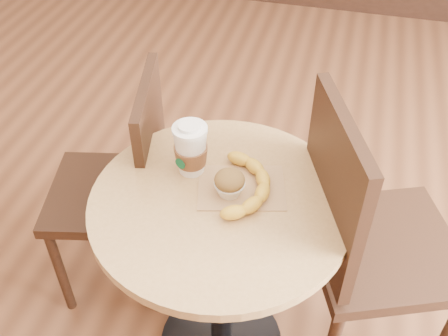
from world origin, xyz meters
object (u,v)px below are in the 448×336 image
muffin (230,183)px  cafe_table (221,249)px  coffee_cup (191,150)px  banana (247,186)px  chair_right (364,238)px  chair_left (123,184)px

muffin → cafe_table: bearing=-125.4°
coffee_cup → banana: (0.17, -0.05, -0.05)m
chair_right → coffee_cup: (-0.52, -0.04, 0.27)m
cafe_table → chair_left: (-0.41, 0.22, -0.04)m
cafe_table → muffin: bearing=54.6°
cafe_table → banana: size_ratio=2.63×
chair_left → muffin: (0.43, -0.20, 0.29)m
banana → coffee_cup: bearing=160.0°
cafe_table → chair_left: size_ratio=0.82×
chair_right → banana: (-0.35, -0.09, 0.22)m
chair_right → cafe_table: bearing=86.3°
muffin → banana: (0.04, 0.02, -0.02)m
chair_left → chair_right: 0.83m
chair_left → cafe_table: bearing=49.0°
chair_right → banana: chair_right is taller
chair_left → banana: size_ratio=3.20×
coffee_cup → muffin: bearing=-6.1°
cafe_table → chair_right: (0.41, 0.14, 0.02)m
chair_right → banana: 0.42m
cafe_table → banana: banana is taller
cafe_table → muffin: 0.25m
cafe_table → muffin: muffin is taller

